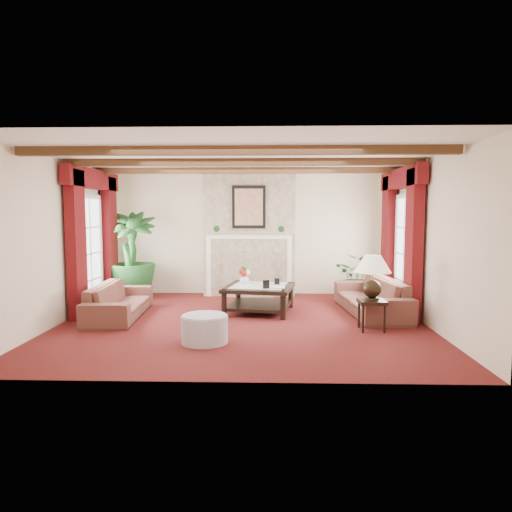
{
  "coord_description": "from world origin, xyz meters",
  "views": [
    {
      "loc": [
        0.44,
        -7.5,
        1.81
      ],
      "look_at": [
        0.21,
        0.4,
        1.07
      ],
      "focal_mm": 32.0,
      "sensor_mm": 36.0,
      "label": 1
    }
  ],
  "objects_px": {
    "sofa_right": "(371,290)",
    "side_table": "(371,315)",
    "potted_palm": "(131,275)",
    "sofa_left": "(119,295)",
    "ottoman": "(205,329)",
    "coffee_table": "(259,299)"
  },
  "relations": [
    {
      "from": "sofa_left",
      "to": "side_table",
      "type": "relative_size",
      "value": 4.24
    },
    {
      "from": "sofa_left",
      "to": "ottoman",
      "type": "relative_size",
      "value": 3.1
    },
    {
      "from": "coffee_table",
      "to": "ottoman",
      "type": "distance_m",
      "value": 2.14
    },
    {
      "from": "ottoman",
      "to": "sofa_right",
      "type": "bearing_deg",
      "value": 35.35
    },
    {
      "from": "sofa_right",
      "to": "coffee_table",
      "type": "xyz_separation_m",
      "value": [
        -2.03,
        0.06,
        -0.18
      ]
    },
    {
      "from": "sofa_right",
      "to": "side_table",
      "type": "height_order",
      "value": "sofa_right"
    },
    {
      "from": "side_table",
      "to": "ottoman",
      "type": "relative_size",
      "value": 0.73
    },
    {
      "from": "coffee_table",
      "to": "sofa_left",
      "type": "bearing_deg",
      "value": -159.32
    },
    {
      "from": "sofa_right",
      "to": "side_table",
      "type": "xyz_separation_m",
      "value": [
        -0.26,
        -1.2,
        -0.19
      ]
    },
    {
      "from": "sofa_left",
      "to": "sofa_right",
      "type": "distance_m",
      "value": 4.49
    },
    {
      "from": "potted_palm",
      "to": "sofa_right",
      "type": "bearing_deg",
      "value": -15.04
    },
    {
      "from": "potted_palm",
      "to": "ottoman",
      "type": "height_order",
      "value": "potted_palm"
    },
    {
      "from": "ottoman",
      "to": "potted_palm",
      "type": "bearing_deg",
      "value": 121.99
    },
    {
      "from": "side_table",
      "to": "sofa_left",
      "type": "bearing_deg",
      "value": 169.31
    },
    {
      "from": "sofa_right",
      "to": "potted_palm",
      "type": "distance_m",
      "value": 4.94
    },
    {
      "from": "sofa_right",
      "to": "potted_palm",
      "type": "bearing_deg",
      "value": -109.86
    },
    {
      "from": "sofa_right",
      "to": "sofa_left",
      "type": "bearing_deg",
      "value": -89.62
    },
    {
      "from": "ottoman",
      "to": "sofa_left",
      "type": "bearing_deg",
      "value": 138.1
    },
    {
      "from": "sofa_left",
      "to": "ottoman",
      "type": "bearing_deg",
      "value": -135.19
    },
    {
      "from": "sofa_left",
      "to": "side_table",
      "type": "distance_m",
      "value": 4.3
    },
    {
      "from": "side_table",
      "to": "ottoman",
      "type": "xyz_separation_m",
      "value": [
        -2.5,
        -0.75,
        -0.05
      ]
    },
    {
      "from": "potted_palm",
      "to": "side_table",
      "type": "xyz_separation_m",
      "value": [
        4.52,
        -2.49,
        -0.28
      ]
    }
  ]
}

